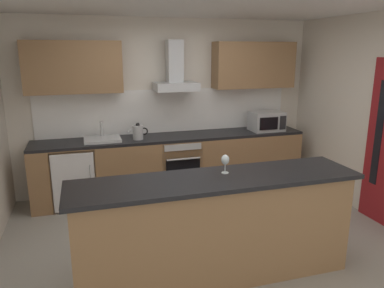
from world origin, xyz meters
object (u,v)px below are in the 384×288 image
object	(u,v)px
range_hood	(175,75)
oven	(178,164)
microwave	(267,121)
refrigerator	(74,176)
wine_glass	(225,160)
sink	(102,139)
kettle	(138,132)

from	to	relation	value
range_hood	oven	bearing A→B (deg)	-90.00
microwave	refrigerator	bearing A→B (deg)	179.51
refrigerator	wine_glass	distance (m)	2.63
sink	kettle	world-z (taller)	sink
range_hood	wine_glass	size ratio (longest dim) A/B	4.05
oven	wine_glass	xyz separation A→B (m)	(-0.09, -2.10, 0.68)
refrigerator	wine_glass	world-z (taller)	wine_glass
sink	refrigerator	bearing A→B (deg)	-178.11
microwave	wine_glass	bearing A→B (deg)	-126.39
wine_glass	oven	bearing A→B (deg)	87.57
refrigerator	kettle	world-z (taller)	kettle
microwave	range_hood	distance (m)	1.62
oven	microwave	size ratio (longest dim) A/B	1.60
kettle	refrigerator	bearing A→B (deg)	178.06
oven	range_hood	xyz separation A→B (m)	(0.00, 0.13, 1.33)
kettle	oven	bearing A→B (deg)	3.25
refrigerator	wine_glass	bearing A→B (deg)	-55.97
microwave	kettle	distance (m)	2.03
refrigerator	microwave	size ratio (longest dim) A/B	1.70
range_hood	microwave	bearing A→B (deg)	-6.24
oven	wine_glass	size ratio (longest dim) A/B	4.50
refrigerator	oven	bearing A→B (deg)	0.10
refrigerator	sink	size ratio (longest dim) A/B	1.70
sink	kettle	xyz separation A→B (m)	(0.50, -0.04, 0.08)
kettle	range_hood	bearing A→B (deg)	15.39
sink	wine_glass	world-z (taller)	wine_glass
refrigerator	sink	world-z (taller)	sink
oven	sink	world-z (taller)	sink
range_hood	refrigerator	bearing A→B (deg)	-174.98
sink	kettle	size ratio (longest dim) A/B	1.73
sink	kettle	bearing A→B (deg)	-5.13
refrigerator	sink	distance (m)	0.65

